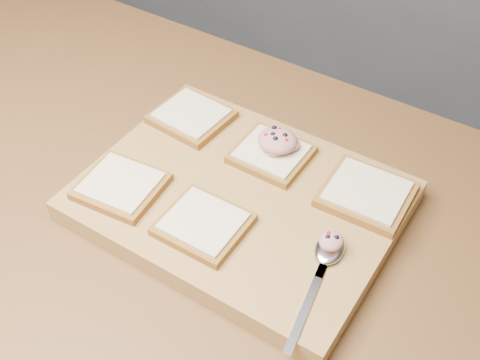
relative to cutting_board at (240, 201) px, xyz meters
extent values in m
cube|color=brown|center=(-0.01, -0.01, -0.05)|extent=(2.00, 0.80, 0.06)
cube|color=slate|center=(-0.01, 1.42, -0.47)|extent=(3.60, 0.60, 0.90)
cube|color=#A78647|center=(0.00, 0.00, 0.00)|extent=(0.46, 0.35, 0.04)
cube|color=brown|center=(-0.16, 0.10, 0.02)|extent=(0.13, 0.12, 0.01)
cube|color=beige|center=(-0.16, 0.10, 0.03)|extent=(0.11, 0.10, 0.00)
cube|color=brown|center=(0.00, 0.09, 0.02)|extent=(0.11, 0.10, 0.01)
cube|color=beige|center=(0.00, 0.09, 0.03)|extent=(0.10, 0.09, 0.00)
cube|color=brown|center=(0.16, 0.09, 0.03)|extent=(0.13, 0.12, 0.01)
cube|color=beige|center=(0.16, 0.09, 0.03)|extent=(0.11, 0.10, 0.00)
cube|color=brown|center=(-0.15, -0.09, 0.02)|extent=(0.13, 0.12, 0.01)
cube|color=beige|center=(-0.15, -0.09, 0.03)|extent=(0.11, 0.10, 0.00)
cube|color=brown|center=(-0.01, -0.09, 0.02)|extent=(0.12, 0.11, 0.01)
cube|color=beige|center=(-0.01, -0.09, 0.03)|extent=(0.10, 0.09, 0.00)
ellipsoid|color=tan|center=(0.00, 0.10, 0.05)|extent=(0.06, 0.06, 0.03)
sphere|color=black|center=(0.01, 0.11, 0.06)|extent=(0.01, 0.01, 0.01)
sphere|color=black|center=(-0.01, 0.11, 0.06)|extent=(0.01, 0.01, 0.01)
sphere|color=black|center=(0.01, 0.09, 0.06)|extent=(0.01, 0.01, 0.01)
sphere|color=black|center=(0.00, 0.10, 0.06)|extent=(0.01, 0.01, 0.01)
sphere|color=#A5140C|center=(0.02, 0.10, 0.06)|extent=(0.01, 0.01, 0.01)
sphere|color=#A5140C|center=(0.00, 0.11, 0.06)|extent=(0.01, 0.01, 0.01)
sphere|color=#A5140C|center=(-0.01, 0.09, 0.06)|extent=(0.01, 0.01, 0.01)
ellipsoid|color=silver|center=(0.16, -0.03, 0.03)|extent=(0.05, 0.07, 0.01)
cube|color=silver|center=(0.17, -0.06, 0.02)|extent=(0.02, 0.04, 0.00)
cube|color=silver|center=(0.18, -0.12, 0.02)|extent=(0.04, 0.15, 0.00)
ellipsoid|color=tan|center=(0.16, -0.03, 0.04)|extent=(0.03, 0.04, 0.02)
sphere|color=black|center=(0.17, -0.02, 0.05)|extent=(0.01, 0.01, 0.01)
sphere|color=black|center=(0.16, -0.03, 0.05)|extent=(0.01, 0.01, 0.01)
sphere|color=#A5140C|center=(0.16, -0.02, 0.05)|extent=(0.01, 0.01, 0.01)
camera|label=1|loc=(0.34, -0.52, 0.67)|focal=45.00mm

